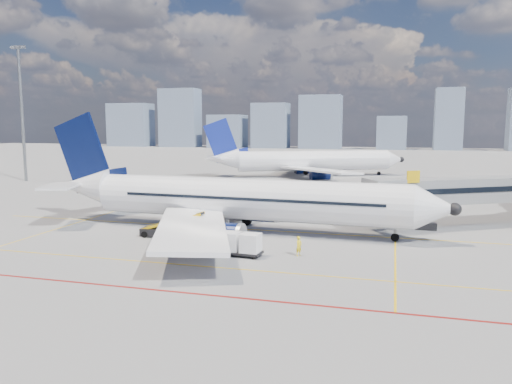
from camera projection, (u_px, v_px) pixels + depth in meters
ground at (230, 248)px, 43.82m from camera, size 420.00×420.00×0.00m
apron_markings at (208, 259)px, 40.24m from camera, size 90.00×35.12×0.01m
jet_bridge at (489, 191)px, 53.25m from camera, size 23.55×15.78×6.30m
floodlight_mast_nw at (22, 110)px, 94.77m from camera, size 3.20×0.61×25.45m
distant_skyline at (320, 124)px, 229.03m from camera, size 254.48×15.53×28.43m
main_aircraft at (230, 199)px, 50.94m from camera, size 43.28×37.69×12.62m
second_aircraft at (305, 161)px, 104.85m from camera, size 40.85×34.48×12.68m
baggage_tug at (242, 246)px, 41.83m from camera, size 2.16×1.60×1.36m
cargo_dolly at (241, 243)px, 41.02m from camera, size 3.63×1.84×1.93m
belt_loader at (165, 230)px, 48.04m from camera, size 6.36×1.88×2.58m
ramp_worker at (299, 246)px, 41.10m from camera, size 0.65×0.71×1.64m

